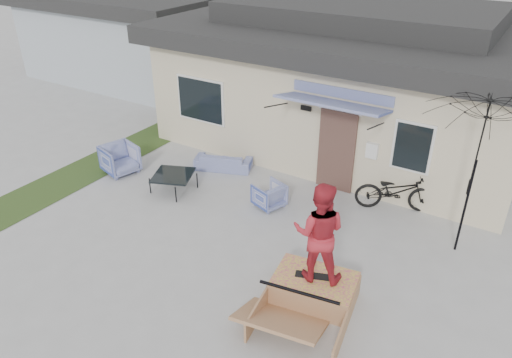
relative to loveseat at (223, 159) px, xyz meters
The scene contains 13 objects.
ground 4.38m from the loveseat, 62.06° to the right, with size 90.00×90.00×0.00m, color #A2A2A2.
grass_strip 3.67m from the loveseat, 149.44° to the right, with size 1.40×8.00×0.01m, color #293F1A.
house 4.89m from the loveseat, 63.63° to the left, with size 10.80×8.49×4.10m.
neighbor_house 10.55m from the loveseat, 144.01° to the left, with size 8.60×7.60×3.50m.
loveseat is the anchor object (origin of this frame).
armchair_left 2.79m from the loveseat, 143.80° to the right, with size 0.85×0.80×0.87m, color #263A95.
armchair_right 2.32m from the loveseat, 26.42° to the right, with size 0.65×0.61×0.67m, color #263A95.
coffee_table 1.70m from the loveseat, 102.37° to the right, with size 0.94×0.94×0.47m, color black.
bicycle 4.71m from the loveseat, ahead, with size 0.66×1.88×1.20m, color black.
patio_umbrella 6.47m from the loveseat, ahead, with size 2.76×2.63×2.20m.
skate_ramp 5.56m from the loveseat, 37.49° to the right, with size 1.45×1.93×0.48m, color #A1714B, non-canonical shape.
skateboard 5.53m from the loveseat, 37.14° to the right, with size 0.74×0.18×0.05m, color black.
skater 5.64m from the loveseat, 37.14° to the right, with size 0.92×0.71×1.88m, color #B82632.
Camera 1 is at (4.98, -5.74, 6.16)m, focal length 33.65 mm.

